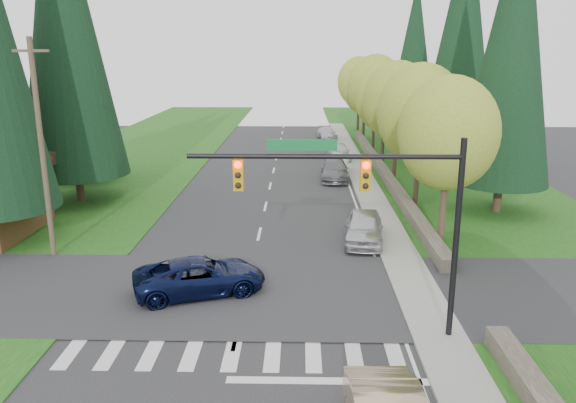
{
  "coord_description": "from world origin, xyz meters",
  "views": [
    {
      "loc": [
        2.14,
        -12.77,
        9.36
      ],
      "look_at": [
        1.61,
        11.74,
        2.8
      ],
      "focal_mm": 35.0,
      "sensor_mm": 36.0,
      "label": 1
    }
  ],
  "objects_px": {
    "suv_navy": "(200,276)",
    "parked_car_e": "(327,134)",
    "parked_car_c": "(340,166)",
    "parked_car_a": "(364,227)",
    "parked_car_b": "(335,170)",
    "parked_car_d": "(339,152)"
  },
  "relations": [
    {
      "from": "parked_car_b",
      "to": "parked_car_e",
      "type": "bearing_deg",
      "value": 91.01
    },
    {
      "from": "parked_car_e",
      "to": "suv_navy",
      "type": "bearing_deg",
      "value": -106.69
    },
    {
      "from": "parked_car_a",
      "to": "parked_car_e",
      "type": "distance_m",
      "value": 34.43
    },
    {
      "from": "parked_car_c",
      "to": "parked_car_e",
      "type": "height_order",
      "value": "same"
    },
    {
      "from": "parked_car_b",
      "to": "parked_car_c",
      "type": "xyz_separation_m",
      "value": [
        0.5,
        2.0,
        -0.08
      ]
    },
    {
      "from": "suv_navy",
      "to": "parked_car_e",
      "type": "relative_size",
      "value": 1.16
    },
    {
      "from": "suv_navy",
      "to": "parked_car_e",
      "type": "xyz_separation_m",
      "value": [
        6.91,
        40.82,
        -0.07
      ]
    },
    {
      "from": "parked_car_a",
      "to": "parked_car_d",
      "type": "height_order",
      "value": "parked_car_a"
    },
    {
      "from": "parked_car_b",
      "to": "parked_car_c",
      "type": "bearing_deg",
      "value": 77.86
    },
    {
      "from": "parked_car_a",
      "to": "parked_car_b",
      "type": "distance_m",
      "value": 14.42
    },
    {
      "from": "parked_car_a",
      "to": "parked_car_b",
      "type": "relative_size",
      "value": 0.92
    },
    {
      "from": "suv_navy",
      "to": "parked_car_e",
      "type": "bearing_deg",
      "value": -28.84
    },
    {
      "from": "parked_car_c",
      "to": "parked_car_d",
      "type": "bearing_deg",
      "value": 90.05
    },
    {
      "from": "suv_navy",
      "to": "parked_car_e",
      "type": "height_order",
      "value": "suv_navy"
    },
    {
      "from": "suv_navy",
      "to": "parked_car_c",
      "type": "bearing_deg",
      "value": -36.48
    },
    {
      "from": "suv_navy",
      "to": "parked_car_c",
      "type": "xyz_separation_m",
      "value": [
        7.08,
        22.8,
        -0.07
      ]
    },
    {
      "from": "parked_car_c",
      "to": "parked_car_a",
      "type": "bearing_deg",
      "value": -86.3
    },
    {
      "from": "parked_car_a",
      "to": "suv_navy",
      "type": "bearing_deg",
      "value": -131.62
    },
    {
      "from": "parked_car_d",
      "to": "parked_car_e",
      "type": "relative_size",
      "value": 1.01
    },
    {
      "from": "suv_navy",
      "to": "parked_car_b",
      "type": "height_order",
      "value": "parked_car_b"
    },
    {
      "from": "suv_navy",
      "to": "parked_car_b",
      "type": "bearing_deg",
      "value": -36.78
    },
    {
      "from": "parked_car_b",
      "to": "parked_car_d",
      "type": "relative_size",
      "value": 1.11
    }
  ]
}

